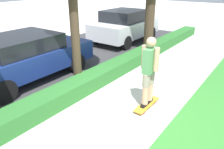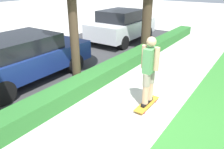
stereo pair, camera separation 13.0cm
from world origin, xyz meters
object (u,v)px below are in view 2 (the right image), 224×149
Objects in this scene: skateboard at (147,104)px; parked_car_rear at (122,25)px; parked_car_middle at (22,57)px; skater_person at (149,70)px.

parked_car_rear reaches higher than skateboard.
parked_car_rear reaches higher than parked_car_middle.
parked_car_middle is (-0.71, 3.97, 0.67)m from skateboard.
parked_car_middle is at bearing 100.09° from skater_person.
parked_car_rear is (5.71, 0.01, 0.07)m from parked_car_middle.
skater_person reaches higher than parked_car_middle.
skateboard is 6.44m from parked_car_rear.
parked_car_rear is at bearing -0.33° from parked_car_middle.
parked_car_middle is 1.06× the size of parked_car_rear.
skateboard is 0.92m from skater_person.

